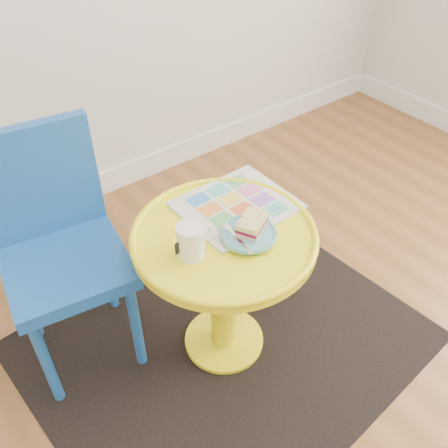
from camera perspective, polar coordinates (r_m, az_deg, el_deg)
rug at (r=1.88m, az=-0.00°, el=-13.25°), size 1.38×1.20×0.01m
side_table at (r=1.59m, az=-0.00°, el=-5.19°), size 0.56×0.56×0.53m
chair at (r=1.63m, az=-18.55°, el=-1.81°), size 0.42×0.42×0.83m
newspaper at (r=1.58m, az=1.43°, el=2.18°), size 0.35×0.30×0.01m
mug at (r=1.38m, az=-3.75°, el=-1.84°), size 0.11×0.08×0.10m
plate at (r=1.46m, az=2.84°, el=-1.18°), size 0.16×0.16×0.02m
cake_slice at (r=1.45m, az=3.21°, el=0.01°), size 0.12×0.10×0.04m
fork at (r=1.43m, az=1.39°, el=-1.49°), size 0.03×0.14×0.00m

